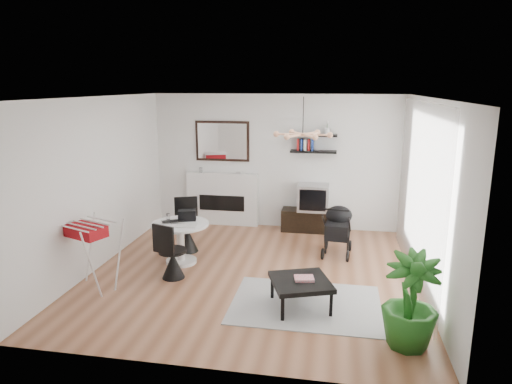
% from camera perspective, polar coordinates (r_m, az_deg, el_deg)
% --- Properties ---
extents(floor, '(5.00, 5.00, 0.00)m').
position_cam_1_polar(floor, '(7.24, -0.34, -10.12)').
color(floor, brown).
rests_on(floor, ground).
extents(ceiling, '(5.00, 5.00, 0.00)m').
position_cam_1_polar(ceiling, '(6.65, -0.38, 11.76)').
color(ceiling, white).
rests_on(ceiling, wall_back).
extents(wall_back, '(5.00, 0.00, 5.00)m').
position_cam_1_polar(wall_back, '(9.24, 2.48, 3.78)').
color(wall_back, white).
rests_on(wall_back, floor).
extents(wall_left, '(0.00, 5.00, 5.00)m').
position_cam_1_polar(wall_left, '(7.67, -19.05, 1.07)').
color(wall_left, white).
rests_on(wall_left, floor).
extents(wall_right, '(0.00, 5.00, 5.00)m').
position_cam_1_polar(wall_right, '(6.83, 20.73, -0.51)').
color(wall_right, white).
rests_on(wall_right, floor).
extents(sheer_curtain, '(0.04, 3.60, 2.60)m').
position_cam_1_polar(sheer_curtain, '(7.01, 19.64, -0.09)').
color(sheer_curtain, white).
rests_on(sheer_curtain, wall_right).
extents(fireplace, '(1.50, 0.17, 2.16)m').
position_cam_1_polar(fireplace, '(9.51, -4.21, -0.07)').
color(fireplace, white).
rests_on(fireplace, floor).
extents(shelf_lower, '(0.90, 0.25, 0.04)m').
position_cam_1_polar(shelf_lower, '(9.01, 7.18, 5.04)').
color(shelf_lower, black).
rests_on(shelf_lower, wall_back).
extents(shelf_upper, '(0.90, 0.25, 0.04)m').
position_cam_1_polar(shelf_upper, '(8.97, 7.24, 7.07)').
color(shelf_upper, black).
rests_on(shelf_upper, wall_back).
extents(pendant_lamp, '(0.90, 0.90, 0.10)m').
position_cam_1_polar(pendant_lamp, '(6.89, 5.87, 7.16)').
color(pendant_lamp, '#E29E76').
rests_on(pendant_lamp, ceiling).
extents(tv_console, '(1.17, 0.41, 0.44)m').
position_cam_1_polar(tv_console, '(9.22, 6.91, -3.55)').
color(tv_console, black).
rests_on(tv_console, floor).
extents(crt_tv, '(0.60, 0.52, 0.52)m').
position_cam_1_polar(crt_tv, '(9.09, 7.17, -0.66)').
color(crt_tv, '#B1B1B3').
rests_on(crt_tv, tv_console).
extents(dining_table, '(0.93, 0.93, 0.68)m').
position_cam_1_polar(dining_table, '(7.59, -9.42, -5.54)').
color(dining_table, white).
rests_on(dining_table, floor).
extents(laptop, '(0.42, 0.37, 0.03)m').
position_cam_1_polar(laptop, '(7.53, -10.29, -3.76)').
color(laptop, black).
rests_on(laptop, dining_table).
extents(black_bag, '(0.32, 0.24, 0.17)m').
position_cam_1_polar(black_bag, '(7.64, -8.61, -2.88)').
color(black_bag, black).
rests_on(black_bag, dining_table).
extents(newspaper, '(0.36, 0.31, 0.01)m').
position_cam_1_polar(newspaper, '(7.38, -8.68, -4.12)').
color(newspaper, silver).
rests_on(newspaper, dining_table).
extents(drinking_glass, '(0.06, 0.06, 0.10)m').
position_cam_1_polar(drinking_glass, '(7.75, -10.93, -3.01)').
color(drinking_glass, white).
rests_on(drinking_glass, dining_table).
extents(chair_far, '(0.50, 0.51, 0.94)m').
position_cam_1_polar(chair_far, '(8.16, -8.57, -5.30)').
color(chair_far, black).
rests_on(chair_far, floor).
extents(chair_near, '(0.46, 0.47, 0.89)m').
position_cam_1_polar(chair_near, '(7.09, -10.45, -8.44)').
color(chair_near, black).
rests_on(chair_near, floor).
extents(drying_rack, '(0.85, 0.82, 1.00)m').
position_cam_1_polar(drying_rack, '(6.95, -19.96, -7.32)').
color(drying_rack, white).
rests_on(drying_rack, floor).
extents(stroller, '(0.53, 0.79, 0.93)m').
position_cam_1_polar(stroller, '(8.03, 10.17, -4.91)').
color(stroller, black).
rests_on(stroller, floor).
extents(rug, '(1.98, 1.43, 0.01)m').
position_cam_1_polar(rug, '(6.33, 6.24, -13.77)').
color(rug, '#A2A2A2').
rests_on(rug, floor).
extents(coffee_table, '(0.94, 0.94, 0.38)m').
position_cam_1_polar(coffee_table, '(6.11, 5.62, -11.24)').
color(coffee_table, black).
rests_on(coffee_table, rug).
extents(magazines, '(0.28, 0.24, 0.04)m').
position_cam_1_polar(magazines, '(6.10, 6.04, -10.70)').
color(magazines, '#CF3347').
rests_on(magazines, coffee_table).
extents(potted_plant, '(0.64, 0.64, 1.10)m').
position_cam_1_polar(potted_plant, '(5.45, 18.73, -12.75)').
color(potted_plant, '#205E1B').
rests_on(potted_plant, floor).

